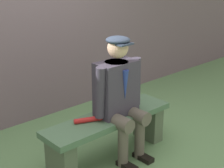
% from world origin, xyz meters
% --- Properties ---
extents(ground_plane, '(30.00, 30.00, 0.00)m').
position_xyz_m(ground_plane, '(0.00, 0.00, 0.00)').
color(ground_plane, '#598152').
extents(bench, '(1.52, 0.41, 0.49)m').
position_xyz_m(bench, '(0.00, 0.00, 0.33)').
color(bench, '#47684C').
rests_on(bench, ground).
extents(seated_man, '(0.62, 0.55, 1.33)m').
position_xyz_m(seated_man, '(-0.10, 0.05, 0.73)').
color(seated_man, '#393342').
rests_on(seated_man, ground).
extents(rolled_magazine, '(0.28, 0.16, 0.05)m').
position_xyz_m(rolled_magazine, '(0.26, -0.04, 0.51)').
color(rolled_magazine, '#B21E1E').
rests_on(rolled_magazine, bench).
extents(stadium_wall, '(12.00, 0.24, 2.51)m').
position_xyz_m(stadium_wall, '(0.00, -1.51, 1.25)').
color(stadium_wall, '#685660').
rests_on(stadium_wall, ground).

